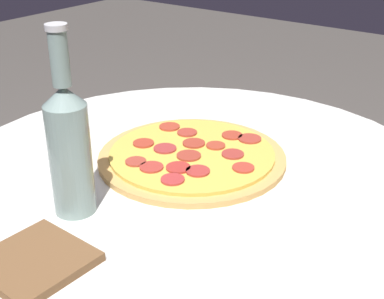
% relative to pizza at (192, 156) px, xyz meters
% --- Properties ---
extents(table, '(0.86, 0.86, 0.68)m').
position_rel_pizza_xyz_m(table, '(0.03, 0.03, -0.17)').
color(table, silver).
rests_on(table, ground_plane).
extents(pizza, '(0.33, 0.33, 0.02)m').
position_rel_pizza_xyz_m(pizza, '(0.00, 0.00, 0.00)').
color(pizza, tan).
rests_on(pizza, table).
extents(beer_bottle, '(0.06, 0.06, 0.27)m').
position_rel_pizza_xyz_m(beer_bottle, '(0.23, -0.04, 0.10)').
color(beer_bottle, gray).
rests_on(beer_bottle, table).
extents(pizza_paddle, '(0.23, 0.13, 0.02)m').
position_rel_pizza_xyz_m(pizza_paddle, '(0.38, 0.01, -0.00)').
color(pizza_paddle, brown).
rests_on(pizza_paddle, table).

